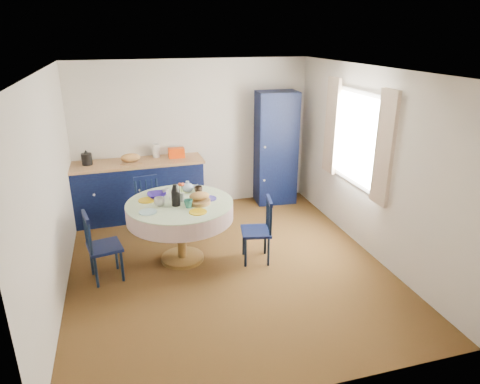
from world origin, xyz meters
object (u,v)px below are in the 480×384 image
object	(u,v)px
mug_c	(198,189)
kitchen_counter	(138,188)
chair_far	(149,206)
mug_b	(188,204)
pantry_cabinet	(276,148)
chair_right	(259,230)
chair_left	(101,246)
mug_a	(159,202)
mug_d	(166,192)
cobalt_bowl	(157,195)
dining_table	(180,211)

from	to	relation	value
mug_c	kitchen_counter	bearing A→B (deg)	118.83
chair_far	mug_c	bearing A→B (deg)	-55.14
kitchen_counter	mug_b	size ratio (longest dim) A/B	19.22
pantry_cabinet	chair_right	xyz separation A→B (m)	(-0.95, -1.99, -0.53)
chair_left	chair_far	xyz separation A→B (m)	(0.67, 1.18, -0.01)
pantry_cabinet	mug_a	size ratio (longest dim) A/B	14.50
mug_c	mug_a	bearing A→B (deg)	-149.74
chair_far	chair_left	bearing A→B (deg)	-127.67
chair_left	mug_d	xyz separation A→B (m)	(0.87, 0.53, 0.43)
cobalt_bowl	chair_right	bearing A→B (deg)	-23.36
chair_far	chair_right	size ratio (longest dim) A/B	0.99
mug_b	mug_d	world-z (taller)	mug_b
chair_far	chair_right	world-z (taller)	chair_right
chair_right	mug_c	world-z (taller)	mug_c
chair_far	mug_d	distance (m)	0.81
dining_table	mug_b	world-z (taller)	dining_table
chair_far	mug_a	xyz separation A→B (m)	(0.08, -1.01, 0.45)
kitchen_counter	mug_c	xyz separation A→B (m)	(0.76, -1.38, 0.39)
kitchen_counter	chair_left	xyz separation A→B (m)	(-0.55, -1.87, -0.03)
kitchen_counter	mug_c	size ratio (longest dim) A/B	18.83
pantry_cabinet	chair_right	world-z (taller)	pantry_cabinet
chair_far	mug_a	size ratio (longest dim) A/B	6.45
dining_table	cobalt_bowl	world-z (taller)	dining_table
chair_right	mug_c	size ratio (longest dim) A/B	7.78
chair_left	cobalt_bowl	size ratio (longest dim) A/B	3.62
mug_b	cobalt_bowl	size ratio (longest dim) A/B	0.45
kitchen_counter	mug_c	distance (m)	1.62
kitchen_counter	cobalt_bowl	world-z (taller)	kitchen_counter
chair_left	mug_a	xyz separation A→B (m)	(0.75, 0.17, 0.43)
mug_c	mug_d	distance (m)	0.44
chair_right	cobalt_bowl	xyz separation A→B (m)	(-1.26, 0.54, 0.42)
kitchen_counter	mug_b	distance (m)	1.98
dining_table	mug_a	xyz separation A→B (m)	(-0.26, -0.04, 0.18)
pantry_cabinet	chair_far	size ratio (longest dim) A/B	2.25
mug_c	mug_d	size ratio (longest dim) A/B	1.16
mug_c	chair_right	bearing A→B (deg)	-39.61
mug_a	chair_right	bearing A→B (deg)	-11.00
dining_table	chair_far	xyz separation A→B (m)	(-0.34, 0.97, -0.27)
mug_a	mug_c	distance (m)	0.65
chair_right	mug_a	world-z (taller)	mug_a
chair_left	mug_b	xyz separation A→B (m)	(1.09, 0.00, 0.43)
pantry_cabinet	dining_table	world-z (taller)	pantry_cabinet
mug_b	mug_d	size ratio (longest dim) A/B	1.13
chair_left	cobalt_bowl	world-z (taller)	chair_left
chair_far	mug_b	distance (m)	1.33
mug_d	mug_c	bearing A→B (deg)	-4.42
chair_far	mug_c	world-z (taller)	mug_c
mug_d	cobalt_bowl	size ratio (longest dim) A/B	0.39
chair_far	chair_right	bearing A→B (deg)	-51.46
chair_right	mug_a	xyz separation A→B (m)	(-1.25, 0.24, 0.44)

